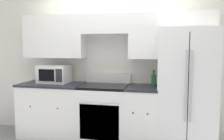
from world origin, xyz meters
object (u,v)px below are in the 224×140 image
(refrigerator, at_px, (186,88))
(oven_range, at_px, (104,113))
(microwave, at_px, (54,74))
(bottle, at_px, (154,80))

(refrigerator, bearing_deg, oven_range, -177.72)
(oven_range, distance_m, microwave, 1.09)
(refrigerator, distance_m, microwave, 2.19)
(oven_range, xyz_separation_m, bottle, (0.78, 0.12, 0.55))
(oven_range, xyz_separation_m, refrigerator, (1.28, 0.05, 0.44))
(oven_range, bearing_deg, microwave, 174.68)
(oven_range, distance_m, bottle, 0.96)
(refrigerator, xyz_separation_m, bottle, (-0.50, 0.07, 0.11))
(microwave, height_order, bottle, microwave)
(refrigerator, xyz_separation_m, microwave, (-2.18, 0.03, 0.16))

